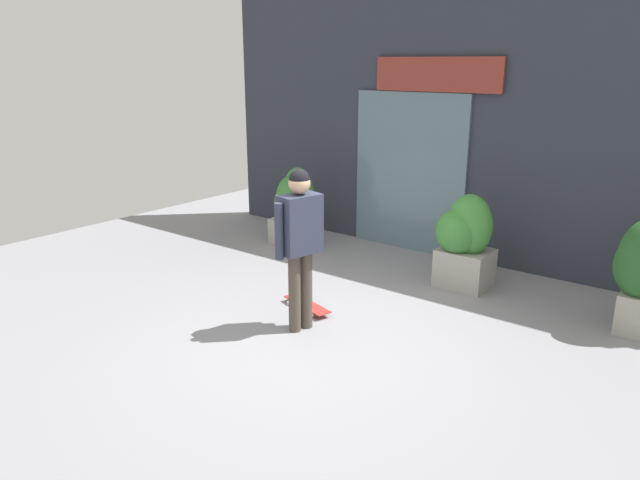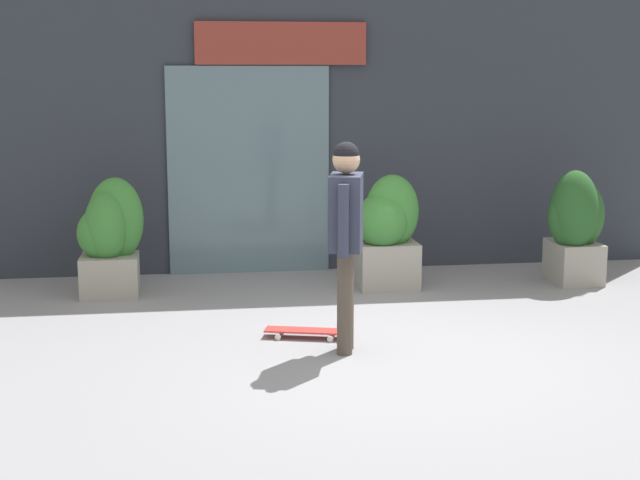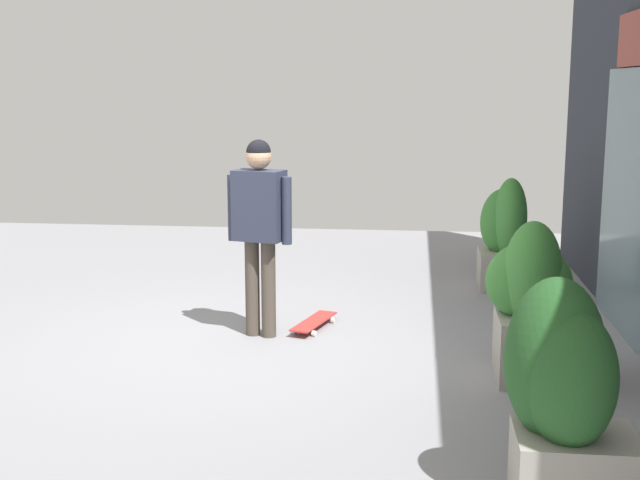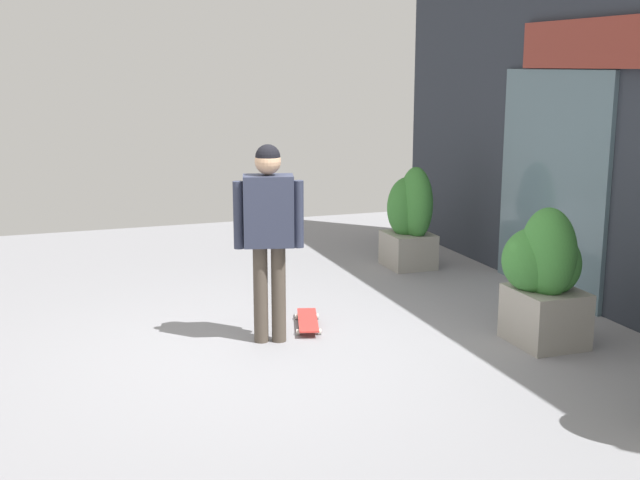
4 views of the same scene
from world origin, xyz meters
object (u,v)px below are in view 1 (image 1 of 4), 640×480
(planter_box_left, at_px, (293,206))
(planter_box_mid, at_px, (465,239))
(skateboard, at_px, (307,305))
(skateboarder, at_px, (300,233))

(planter_box_left, relative_size, planter_box_mid, 1.00)
(skateboard, bearing_deg, skateboarder, 137.83)
(skateboard, bearing_deg, planter_box_mid, -105.73)
(planter_box_left, height_order, planter_box_mid, planter_box_left)
(skateboarder, relative_size, skateboard, 2.37)
(planter_box_mid, bearing_deg, skateboarder, -110.47)
(skateboarder, distance_m, skateboard, 1.17)
(planter_box_left, bearing_deg, skateboard, -46.36)
(planter_box_mid, bearing_deg, skateboard, -121.74)
(skateboarder, xyz_separation_m, skateboard, (-0.28, 0.45, -1.04))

